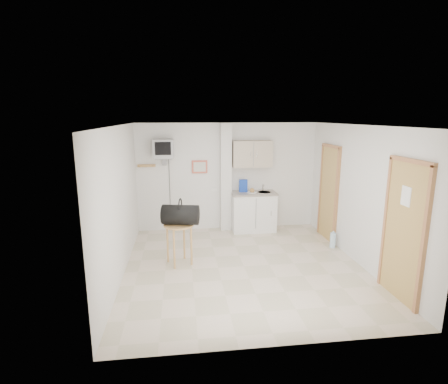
{
  "coord_description": "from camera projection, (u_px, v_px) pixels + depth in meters",
  "views": [
    {
      "loc": [
        -1.08,
        -5.77,
        2.66
      ],
      "look_at": [
        -0.29,
        0.6,
        1.25
      ],
      "focal_mm": 28.0,
      "sensor_mm": 36.0,
      "label": 1
    }
  ],
  "objects": [
    {
      "name": "room_envelope",
      "position": [
        258.0,
        181.0,
        6.08
      ],
      "size": [
        4.24,
        4.54,
        2.55
      ],
      "color": "white",
      "rests_on": "ground"
    },
    {
      "name": "round_table",
      "position": [
        179.0,
        231.0,
        6.28
      ],
      "size": [
        0.54,
        0.54,
        0.76
      ],
      "rotation": [
        0.0,
        0.0,
        -0.4
      ],
      "color": "tan",
      "rests_on": "ground"
    },
    {
      "name": "ground",
      "position": [
        244.0,
        266.0,
        6.29
      ],
      "size": [
        4.5,
        4.5,
        0.0
      ],
      "primitive_type": "plane",
      "color": "beige",
      "rests_on": "ground"
    },
    {
      "name": "kitchenette",
      "position": [
        253.0,
        197.0,
        8.13
      ],
      "size": [
        1.03,
        0.58,
        2.1
      ],
      "color": "white",
      "rests_on": "ground"
    },
    {
      "name": "crt_television",
      "position": [
        163.0,
        149.0,
        7.66
      ],
      "size": [
        0.44,
        0.45,
        2.15
      ],
      "color": "slate",
      "rests_on": "ground"
    },
    {
      "name": "water_bottle",
      "position": [
        333.0,
        240.0,
        7.17
      ],
      "size": [
        0.12,
        0.12,
        0.35
      ],
      "color": "#B8DDF5",
      "rests_on": "ground"
    },
    {
      "name": "duffel_bag",
      "position": [
        180.0,
        215.0,
        6.2
      ],
      "size": [
        0.7,
        0.48,
        0.48
      ],
      "rotation": [
        0.0,
        0.0,
        -0.2
      ],
      "color": "black",
      "rests_on": "round_table"
    }
  ]
}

